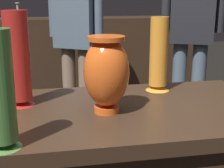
{
  "coord_description": "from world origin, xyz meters",
  "views": [
    {
      "loc": [
        -0.24,
        -1.16,
        1.21
      ],
      "look_at": [
        -0.02,
        -0.02,
        0.9
      ],
      "focal_mm": 53.23,
      "sensor_mm": 36.0,
      "label": 1
    }
  ],
  "objects_px": {
    "visitor_near_right": "(192,20)",
    "vase_right_accent": "(158,56)",
    "vase_tall_behind": "(18,60)",
    "shelf_vase_left": "(18,13)",
    "vase_centerpiece": "(106,72)",
    "visitor_center_back": "(76,28)"
  },
  "relations": [
    {
      "from": "vase_centerpiece",
      "to": "vase_right_accent",
      "type": "distance_m",
      "value": 0.36
    },
    {
      "from": "vase_right_accent",
      "to": "visitor_near_right",
      "type": "relative_size",
      "value": 0.19
    },
    {
      "from": "vase_centerpiece",
      "to": "visitor_center_back",
      "type": "distance_m",
      "value": 1.53
    },
    {
      "from": "vase_tall_behind",
      "to": "vase_right_accent",
      "type": "xyz_separation_m",
      "value": [
        0.58,
        0.1,
        -0.02
      ]
    },
    {
      "from": "shelf_vase_left",
      "to": "visitor_near_right",
      "type": "xyz_separation_m",
      "value": [
        1.35,
        -0.94,
        -0.01
      ]
    },
    {
      "from": "vase_right_accent",
      "to": "visitor_center_back",
      "type": "relative_size",
      "value": 0.2
    },
    {
      "from": "vase_tall_behind",
      "to": "vase_centerpiece",
      "type": "bearing_deg",
      "value": -24.21
    },
    {
      "from": "vase_tall_behind",
      "to": "vase_right_accent",
      "type": "height_order",
      "value": "vase_tall_behind"
    },
    {
      "from": "vase_right_accent",
      "to": "visitor_center_back",
      "type": "bearing_deg",
      "value": 101.23
    },
    {
      "from": "vase_centerpiece",
      "to": "vase_right_accent",
      "type": "height_order",
      "value": "vase_right_accent"
    },
    {
      "from": "shelf_vase_left",
      "to": "vase_centerpiece",
      "type": "bearing_deg",
      "value": -77.91
    },
    {
      "from": "visitor_center_back",
      "to": "vase_tall_behind",
      "type": "bearing_deg",
      "value": 108.69
    },
    {
      "from": "vase_right_accent",
      "to": "shelf_vase_left",
      "type": "height_order",
      "value": "shelf_vase_left"
    },
    {
      "from": "visitor_center_back",
      "to": "vase_centerpiece",
      "type": "bearing_deg",
      "value": 121.4
    },
    {
      "from": "vase_centerpiece",
      "to": "visitor_center_back",
      "type": "bearing_deg",
      "value": 89.38
    },
    {
      "from": "vase_right_accent",
      "to": "visitor_near_right",
      "type": "height_order",
      "value": "visitor_near_right"
    },
    {
      "from": "vase_tall_behind",
      "to": "shelf_vase_left",
      "type": "height_order",
      "value": "vase_tall_behind"
    },
    {
      "from": "vase_tall_behind",
      "to": "vase_right_accent",
      "type": "relative_size",
      "value": 1.11
    },
    {
      "from": "vase_centerpiece",
      "to": "visitor_near_right",
      "type": "distance_m",
      "value": 1.55
    },
    {
      "from": "visitor_center_back",
      "to": "shelf_vase_left",
      "type": "bearing_deg",
      "value": -22.38
    },
    {
      "from": "visitor_near_right",
      "to": "vase_right_accent",
      "type": "bearing_deg",
      "value": 82.62
    },
    {
      "from": "vase_right_accent",
      "to": "visitor_center_back",
      "type": "xyz_separation_m",
      "value": [
        -0.26,
        1.29,
        0.01
      ]
    }
  ]
}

